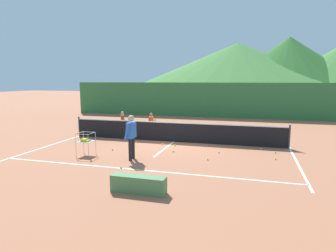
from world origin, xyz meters
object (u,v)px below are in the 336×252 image
Objects in this scene: student_1 at (151,122)px; tennis_ball_6 at (276,159)px; tennis_ball_0 at (275,152)px; tennis_ball_5 at (137,142)px; tennis_ball_11 at (173,151)px; tennis_ball_8 at (219,152)px; student_0 at (123,120)px; tennis_ball_10 at (208,159)px; tennis_net at (174,132)px; tennis_ball_2 at (91,160)px; tennis_ball_4 at (261,149)px; tennis_ball_7 at (175,145)px; tennis_ball_9 at (121,167)px; ball_cart at (85,140)px; instructor at (131,133)px; tennis_ball_3 at (112,150)px; tennis_ball_1 at (163,144)px; courtside_bench at (138,184)px.

student_1 reaches higher than tennis_ball_6.
tennis_ball_0 is 1.00× the size of tennis_ball_5.
tennis_ball_8 is at bearing 11.03° from tennis_ball_11.
student_0 is 8.32m from tennis_ball_0.
student_1 is 18.03× the size of tennis_ball_0.
tennis_ball_8 is 1.00× the size of tennis_ball_10.
tennis_net is at bearing 167.41° from tennis_ball_0.
tennis_ball_6 is (6.59, 2.14, 0.00)m from tennis_ball_2.
tennis_ball_4 and tennis_ball_6 have the same top height.
tennis_ball_9 is at bearing -102.90° from tennis_ball_7.
ball_cart is 7.44m from tennis_ball_4.
instructor is 2.01m from tennis_ball_3.
tennis_ball_1 is at bearing 81.86° from instructor.
ball_cart is at bearing -124.42° from tennis_ball_3.
tennis_ball_7 is (2.36, 1.57, 0.00)m from tennis_ball_3.
tennis_ball_8 is at bearing 46.02° from tennis_ball_9.
tennis_ball_9 is at bearing -94.02° from tennis_ball_1.
student_0 reaches higher than tennis_ball_2.
tennis_ball_0 and tennis_ball_6 have the same top height.
tennis_ball_0 and tennis_ball_9 have the same top height.
tennis_ball_7 is at bearing 55.40° from tennis_ball_2.
tennis_ball_10 is at bearing -162.26° from tennis_ball_6.
tennis_ball_1 is 0.61m from tennis_ball_7.
tennis_ball_10 is (-1.97, -2.39, 0.00)m from tennis_ball_4.
ball_cart reaches higher than tennis_ball_8.
tennis_ball_1 is at bearing -176.17° from tennis_ball_4.
ball_cart is at bearing -83.25° from student_0.
tennis_ball_8 is at bearing -13.63° from tennis_ball_5.
tennis_ball_0 is at bearing 12.11° from tennis_ball_3.
student_1 reaches higher than tennis_ball_7.
tennis_ball_10 is at bearing -103.12° from tennis_ball_8.
tennis_ball_5 is 1.00× the size of tennis_ball_9.
student_0 is at bearing 117.95° from instructor.
courtside_bench reaches higher than tennis_ball_1.
tennis_ball_3 and tennis_ball_9 have the same top height.
tennis_ball_6 and tennis_ball_11 have the same top height.
tennis_ball_10 is (-2.53, -1.88, 0.00)m from tennis_ball_0.
student_1 is at bearing 143.09° from tennis_ball_8.
tennis_ball_6 is at bearing 2.95° from tennis_ball_3.
tennis_ball_0 and tennis_ball_8 have the same top height.
instructor is 1.88× the size of ball_cart.
tennis_ball_3 is at bearing -71.85° from student_0.
tennis_ball_0 is 0.05× the size of courtside_bench.
tennis_ball_2 is 1.00× the size of tennis_ball_6.
tennis_ball_2 is 1.00× the size of tennis_ball_9.
instructor is (-0.70, -3.58, 0.51)m from tennis_net.
tennis_ball_2 is at bearing -152.37° from instructor.
tennis_ball_6 is (0.49, -1.61, 0.00)m from tennis_ball_4.
tennis_ball_2 is 1.00× the size of tennis_ball_5.
tennis_ball_7 is at bearing 40.06° from ball_cart.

